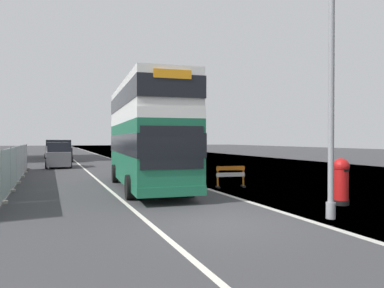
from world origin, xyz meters
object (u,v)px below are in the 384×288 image
object	(u,v)px
roadworks_barrier	(231,175)
car_receding_far	(53,150)
car_receding_mid	(62,152)
double_decker_bus	(147,133)
red_pillar_postbox	(341,179)
lamppost_foreground	(331,72)
car_oncoming_near	(58,156)

from	to	relation	value
roadworks_barrier	car_receding_far	xyz separation A→B (m)	(-8.02, 34.10, 0.44)
roadworks_barrier	car_receding_far	distance (m)	35.04
car_receding_mid	car_receding_far	size ratio (longest dim) A/B	0.99
double_decker_bus	red_pillar_postbox	xyz separation A→B (m)	(5.53, -7.11, -1.75)
lamppost_foreground	red_pillar_postbox	bearing A→B (deg)	41.14
roadworks_barrier	car_receding_mid	xyz separation A→B (m)	(-7.13, 25.34, 0.44)
double_decker_bus	roadworks_barrier	bearing A→B (deg)	-17.27
red_pillar_postbox	roadworks_barrier	world-z (taller)	red_pillar_postbox
lamppost_foreground	double_decker_bus	bearing A→B (deg)	111.41
lamppost_foreground	car_receding_mid	distance (m)	33.82
roadworks_barrier	lamppost_foreground	bearing A→B (deg)	-93.65
red_pillar_postbox	car_oncoming_near	distance (m)	24.71
car_receding_mid	lamppost_foreground	bearing A→B (deg)	-78.61
red_pillar_postbox	lamppost_foreground	bearing A→B (deg)	-138.86
red_pillar_postbox	car_oncoming_near	bearing A→B (deg)	112.07
lamppost_foreground	roadworks_barrier	distance (m)	8.56
roadworks_barrier	car_oncoming_near	bearing A→B (deg)	114.42
lamppost_foreground	roadworks_barrier	bearing A→B (deg)	86.35
car_oncoming_near	car_receding_far	world-z (taller)	car_receding_far
roadworks_barrier	car_receding_mid	world-z (taller)	car_receding_mid
red_pillar_postbox	roadworks_barrier	size ratio (longest dim) A/B	1.13
red_pillar_postbox	roadworks_barrier	distance (m)	6.08
lamppost_foreground	car_receding_mid	xyz separation A→B (m)	(-6.64, 32.99, -3.35)
car_oncoming_near	roadworks_barrier	bearing A→B (deg)	-65.58
lamppost_foreground	car_oncoming_near	bearing A→B (deg)	106.35
red_pillar_postbox	car_receding_mid	size ratio (longest dim) A/B	0.40
lamppost_foreground	roadworks_barrier	xyz separation A→B (m)	(0.49, 7.66, -3.79)
roadworks_barrier	red_pillar_postbox	bearing A→B (deg)	-75.19
double_decker_bus	red_pillar_postbox	world-z (taller)	double_decker_bus
lamppost_foreground	car_receding_far	bearing A→B (deg)	100.23
car_oncoming_near	red_pillar_postbox	bearing A→B (deg)	-67.93
lamppost_foreground	roadworks_barrier	world-z (taller)	lamppost_foreground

